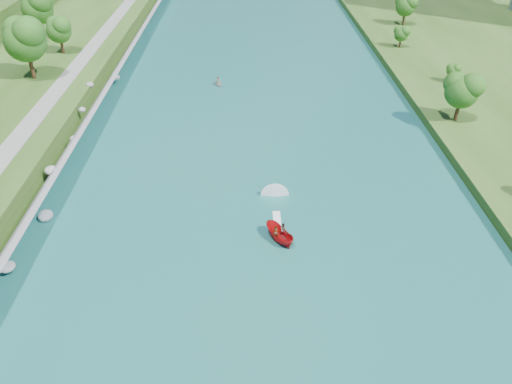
{
  "coord_description": "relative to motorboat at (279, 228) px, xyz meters",
  "views": [
    {
      "loc": [
        -1.03,
        -34.49,
        35.29
      ],
      "look_at": [
        0.05,
        14.96,
        2.5
      ],
      "focal_mm": 35.0,
      "sensor_mm": 36.0,
      "label": 1
    }
  ],
  "objects": [
    {
      "name": "ground",
      "position": [
        -2.49,
        -10.07,
        -0.85
      ],
      "size": [
        260.0,
        260.0,
        0.0
      ],
      "primitive_type": "plane",
      "color": "#2D5119",
      "rests_on": "ground"
    },
    {
      "name": "river_water",
      "position": [
        -2.49,
        9.93,
        -0.8
      ],
      "size": [
        55.0,
        240.0,
        0.1
      ],
      "primitive_type": "cube",
      "color": "#18585C",
      "rests_on": "ground"
    },
    {
      "name": "riprap_bank",
      "position": [
        -28.34,
        9.26,
        0.95
      ],
      "size": [
        4.33,
        236.0,
        4.38
      ],
      "color": "slate",
      "rests_on": "ground"
    },
    {
      "name": "motorboat",
      "position": [
        0.0,
        0.0,
        0.0
      ],
      "size": [
        3.77,
        19.13,
        2.18
      ],
      "rotation": [
        0.0,
        0.0,
        3.7
      ],
      "color": "red",
      "rests_on": "river_water"
    },
    {
      "name": "raft",
      "position": [
        -8.65,
        45.2,
        -0.39
      ],
      "size": [
        2.8,
        3.24,
        1.62
      ],
      "rotation": [
        0.0,
        0.0,
        0.38
      ],
      "color": "#919399",
      "rests_on": "river_water"
    }
  ]
}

